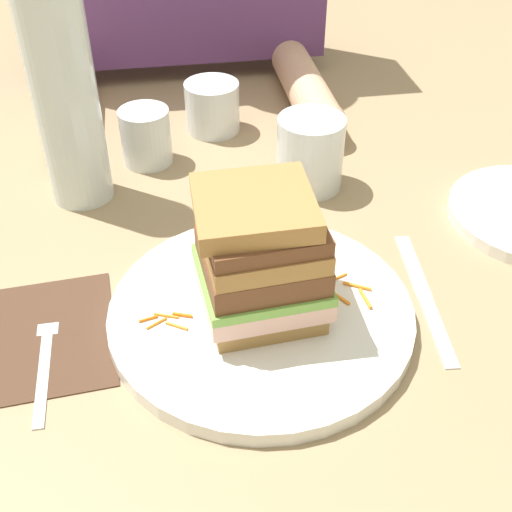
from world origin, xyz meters
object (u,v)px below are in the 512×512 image
(empty_tumbler_1, at_px, (146,136))
(napkin_dark, at_px, (47,335))
(main_plate, at_px, (261,313))
(empty_tumbler_0, at_px, (212,107))
(fork, at_px, (45,350))
(water_bottle, at_px, (63,89))
(knife, at_px, (426,299))
(juice_glass, at_px, (310,157))
(sandwich, at_px, (260,258))

(empty_tumbler_1, bearing_deg, napkin_dark, -109.10)
(main_plate, xyz_separation_m, empty_tumbler_0, (-0.00, 0.40, 0.03))
(fork, height_order, water_bottle, water_bottle)
(main_plate, height_order, napkin_dark, main_plate)
(main_plate, xyz_separation_m, napkin_dark, (-0.21, 0.01, -0.01))
(knife, xyz_separation_m, juice_glass, (-0.07, 0.23, 0.04))
(juice_glass, bearing_deg, fork, -141.68)
(water_bottle, bearing_deg, empty_tumbler_0, 38.89)
(main_plate, relative_size, water_bottle, 0.95)
(sandwich, relative_size, napkin_dark, 0.80)
(fork, xyz_separation_m, water_bottle, (0.03, 0.27, 0.14))
(knife, bearing_deg, juice_glass, 106.72)
(main_plate, distance_m, sandwich, 0.07)
(main_plate, height_order, knife, main_plate)
(knife, xyz_separation_m, empty_tumbler_0, (-0.17, 0.40, 0.03))
(main_plate, bearing_deg, empty_tumbler_0, 90.26)
(fork, relative_size, juice_glass, 1.79)
(sandwich, xyz_separation_m, juice_glass, (0.10, 0.23, -0.04))
(empty_tumbler_0, bearing_deg, juice_glass, -58.33)
(napkin_dark, distance_m, fork, 0.02)
(fork, relative_size, empty_tumbler_0, 2.14)
(napkin_dark, distance_m, juice_glass, 0.38)
(main_plate, height_order, fork, main_plate)
(empty_tumbler_1, bearing_deg, sandwich, -73.29)
(main_plate, xyz_separation_m, water_bottle, (-0.18, 0.26, 0.13))
(water_bottle, distance_m, empty_tumbler_1, 0.15)
(sandwich, xyz_separation_m, empty_tumbler_0, (-0.00, 0.40, -0.04))
(sandwich, bearing_deg, juice_glass, 66.14)
(knife, distance_m, water_bottle, 0.46)
(sandwich, height_order, knife, sandwich)
(knife, bearing_deg, napkin_dark, 178.34)
(napkin_dark, bearing_deg, sandwich, -2.89)
(juice_glass, bearing_deg, empty_tumbler_0, 121.67)
(main_plate, bearing_deg, napkin_dark, 176.92)
(knife, bearing_deg, water_bottle, 144.08)
(water_bottle, bearing_deg, fork, -95.48)
(main_plate, distance_m, empty_tumbler_1, 0.34)
(fork, bearing_deg, knife, 1.72)
(napkin_dark, xyz_separation_m, knife, (0.38, -0.01, 0.00))
(knife, relative_size, water_bottle, 0.64)
(main_plate, distance_m, knife, 0.17)
(napkin_dark, height_order, empty_tumbler_1, empty_tumbler_1)
(water_bottle, relative_size, empty_tumbler_1, 4.22)
(sandwich, bearing_deg, napkin_dark, 177.11)
(sandwich, height_order, juice_glass, sandwich)
(napkin_dark, height_order, knife, same)
(sandwich, distance_m, empty_tumbler_0, 0.40)
(juice_glass, xyz_separation_m, water_bottle, (-0.28, 0.02, 0.10))
(fork, relative_size, knife, 0.83)
(sandwich, relative_size, water_bottle, 0.40)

